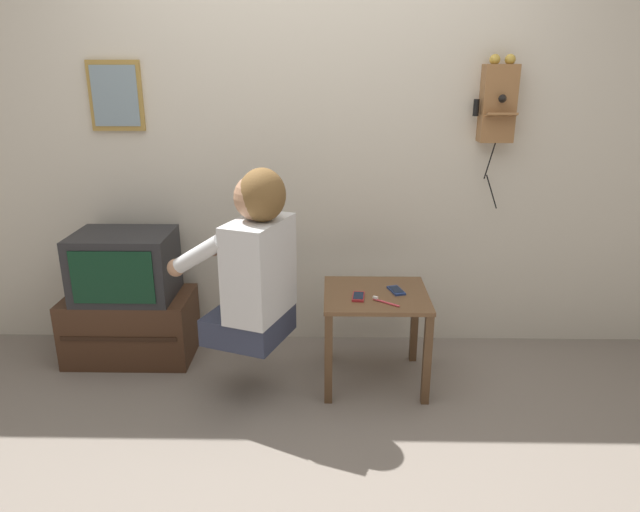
# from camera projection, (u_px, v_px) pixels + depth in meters

# --- Properties ---
(ground_plane) EXTENTS (14.00, 14.00, 0.00)m
(ground_plane) POSITION_uv_depth(u_px,v_px,m) (300.00, 455.00, 2.53)
(ground_plane) COLOR slate
(wall_back) EXTENTS (6.80, 0.05, 2.55)m
(wall_back) POSITION_uv_depth(u_px,v_px,m) (308.00, 134.00, 3.26)
(wall_back) COLOR beige
(wall_back) RESTS_ON ground_plane
(side_table) EXTENTS (0.54, 0.50, 0.51)m
(side_table) POSITION_uv_depth(u_px,v_px,m) (375.00, 310.00, 3.01)
(side_table) COLOR brown
(side_table) RESTS_ON ground_plane
(person) EXTENTS (0.62, 0.55, 0.87)m
(person) POSITION_uv_depth(u_px,v_px,m) (255.00, 261.00, 2.77)
(person) COLOR #2D3347
(person) RESTS_ON ground_plane
(tv_stand) EXTENTS (0.72, 0.42, 0.38)m
(tv_stand) POSITION_uv_depth(u_px,v_px,m) (131.00, 326.00, 3.34)
(tv_stand) COLOR #422819
(tv_stand) RESTS_ON ground_plane
(television) EXTENTS (0.54, 0.40, 0.38)m
(television) POSITION_uv_depth(u_px,v_px,m) (125.00, 265.00, 3.21)
(television) COLOR #232326
(television) RESTS_ON tv_stand
(wall_phone_antique) EXTENTS (0.22, 0.18, 0.84)m
(wall_phone_antique) POSITION_uv_depth(u_px,v_px,m) (498.00, 102.00, 3.10)
(wall_phone_antique) COLOR olive
(framed_picture) EXTENTS (0.30, 0.03, 0.38)m
(framed_picture) POSITION_uv_depth(u_px,v_px,m) (116.00, 96.00, 3.17)
(framed_picture) COLOR olive
(cell_phone_held) EXTENTS (0.07, 0.13, 0.01)m
(cell_phone_held) POSITION_uv_depth(u_px,v_px,m) (358.00, 296.00, 2.92)
(cell_phone_held) COLOR maroon
(cell_phone_held) RESTS_ON side_table
(cell_phone_spare) EXTENTS (0.09, 0.14, 0.01)m
(cell_phone_spare) POSITION_uv_depth(u_px,v_px,m) (396.00, 290.00, 3.00)
(cell_phone_spare) COLOR navy
(cell_phone_spare) RESTS_ON side_table
(toothbrush) EXTENTS (0.13, 0.10, 0.02)m
(toothbrush) POSITION_uv_depth(u_px,v_px,m) (384.00, 302.00, 2.86)
(toothbrush) COLOR #D83F4C
(toothbrush) RESTS_ON side_table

